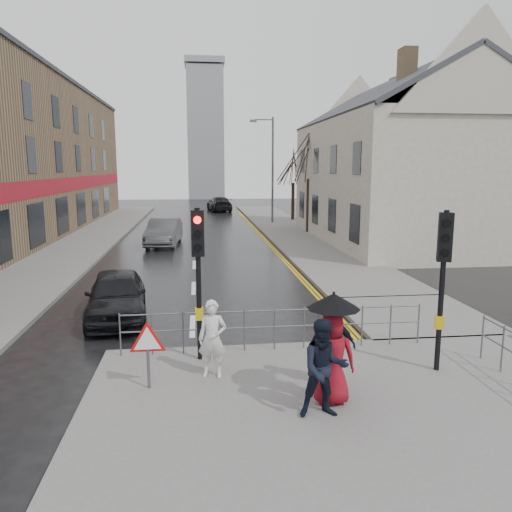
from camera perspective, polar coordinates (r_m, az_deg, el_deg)
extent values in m
plane|color=black|center=(11.40, -7.40, -12.62)|extent=(120.00, 120.00, 0.00)
cube|color=#605E5B|center=(8.70, 13.81, -19.96)|extent=(10.00, 9.00, 0.14)
cube|color=#605E5B|center=(34.46, -17.85, 2.42)|extent=(4.00, 44.00, 0.14)
cube|color=#605E5B|center=(36.33, 3.36, 3.26)|extent=(4.00, 40.00, 0.14)
cube|color=#605E5B|center=(15.52, 17.65, -6.54)|extent=(4.00, 4.20, 0.14)
cube|color=beige|center=(30.87, 15.95, 8.07)|extent=(9.00, 16.00, 7.00)
cube|color=#846B4C|center=(27.02, 16.87, 19.95)|extent=(0.70, 0.90, 1.80)
cube|color=#846B4C|center=(35.35, 15.72, 17.57)|extent=(0.70, 0.90, 1.80)
cube|color=gray|center=(72.68, -5.79, 13.69)|extent=(5.00, 5.00, 18.00)
cylinder|color=black|center=(11.02, -6.57, -3.33)|extent=(0.11, 0.11, 3.40)
cube|color=black|center=(10.81, -6.69, 2.61)|extent=(0.28, 0.22, 1.00)
cylinder|color=#FF0C07|center=(10.64, -6.72, 4.11)|extent=(0.16, 0.04, 0.16)
cylinder|color=black|center=(10.67, -6.69, 2.51)|extent=(0.16, 0.04, 0.16)
cylinder|color=black|center=(10.72, -6.65, 0.92)|extent=(0.16, 0.04, 0.16)
cube|color=gold|center=(11.19, -6.50, -6.57)|extent=(0.18, 0.14, 0.28)
cylinder|color=black|center=(11.05, 20.43, -3.88)|extent=(0.11, 0.11, 3.40)
cube|color=black|center=(10.84, 20.81, 2.03)|extent=(0.34, 0.30, 1.00)
cylinder|color=black|center=(10.67, 21.00, 3.52)|extent=(0.16, 0.09, 0.16)
cylinder|color=black|center=(10.70, 20.90, 1.93)|extent=(0.16, 0.09, 0.16)
cylinder|color=black|center=(10.74, 20.80, 0.35)|extent=(0.16, 0.09, 0.16)
cube|color=gold|center=(11.21, 20.23, -7.11)|extent=(0.22, 0.19, 0.28)
cylinder|color=#595B5E|center=(11.88, -15.27, -8.66)|extent=(0.04, 0.04, 1.00)
cylinder|color=#595B5E|center=(12.87, 18.07, -7.34)|extent=(0.04, 0.04, 1.00)
cylinder|color=#595B5E|center=(11.73, 2.13, -6.23)|extent=(7.10, 0.04, 0.04)
cylinder|color=#595B5E|center=(11.85, 2.12, -8.09)|extent=(7.10, 0.04, 0.04)
cylinder|color=#595B5E|center=(12.41, 24.45, -8.41)|extent=(0.04, 0.04, 1.00)
cylinder|color=#595B5E|center=(10.13, -12.19, -12.32)|extent=(0.06, 0.06, 0.85)
cylinder|color=red|center=(9.94, -12.30, -9.52)|extent=(0.80, 0.03, 0.80)
cylinder|color=white|center=(9.92, -12.31, -9.55)|extent=(0.60, 0.03, 0.60)
cylinder|color=#595B5E|center=(38.96, 1.91, 9.73)|extent=(0.16, 0.16, 8.00)
cylinder|color=#595B5E|center=(39.02, 0.89, 15.32)|extent=(1.40, 0.10, 0.10)
cube|color=#595B5E|center=(38.91, -0.32, 15.19)|extent=(0.50, 0.25, 0.18)
cylinder|color=#30221B|center=(33.42, 5.98, 5.76)|extent=(0.26, 0.26, 3.50)
cylinder|color=#30221B|center=(41.35, 4.24, 6.27)|extent=(0.26, 0.26, 3.00)
imported|color=silver|center=(10.34, -5.00, -9.40)|extent=(0.65, 0.49, 1.61)
imported|color=black|center=(8.80, 7.83, -12.62)|extent=(0.85, 0.67, 1.73)
imported|color=maroon|center=(9.29, 8.69, -11.42)|extent=(0.92, 0.68, 1.72)
cylinder|color=black|center=(9.25, 8.70, -10.84)|extent=(0.02, 0.02, 1.92)
cone|color=black|center=(8.95, 8.87, -5.10)|extent=(0.96, 0.96, 0.28)
imported|color=black|center=(9.97, 8.67, -10.24)|extent=(0.95, 0.41, 1.60)
imported|color=black|center=(15.18, -15.65, -4.33)|extent=(2.12, 4.30, 1.41)
imported|color=#3E4142|center=(28.83, -10.48, 2.70)|extent=(1.99, 4.72, 1.51)
imported|color=black|center=(50.85, -4.21, 5.95)|extent=(2.62, 5.22, 1.45)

